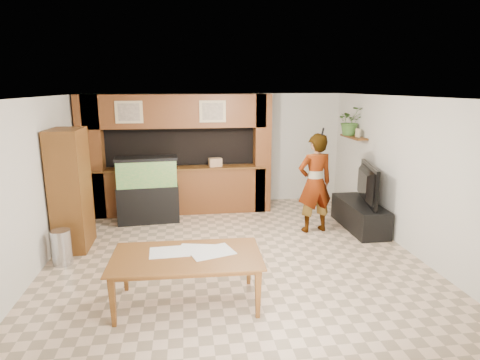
{
  "coord_description": "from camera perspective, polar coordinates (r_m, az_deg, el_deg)",
  "views": [
    {
      "loc": [
        -0.75,
        -6.2,
        2.76
      ],
      "look_at": [
        0.2,
        0.6,
        1.15
      ],
      "focal_mm": 30.0,
      "sensor_mm": 36.0,
      "label": 1
    }
  ],
  "objects": [
    {
      "name": "floor",
      "position": [
        6.83,
        -0.96,
        -10.66
      ],
      "size": [
        6.5,
        6.5,
        0.0
      ],
      "primitive_type": "plane",
      "color": "#CCAC8E",
      "rests_on": "ground"
    },
    {
      "name": "ceiling",
      "position": [
        6.25,
        -1.05,
        11.71
      ],
      "size": [
        6.5,
        6.5,
        0.0
      ],
      "primitive_type": "plane",
      "color": "white",
      "rests_on": "wall_back"
    },
    {
      "name": "wall_back",
      "position": [
        9.59,
        -3.36,
        4.4
      ],
      "size": [
        6.0,
        0.0,
        6.0
      ],
      "primitive_type": "plane",
      "rotation": [
        1.57,
        0.0,
        0.0
      ],
      "color": "beige",
      "rests_on": "floor"
    },
    {
      "name": "wall_left",
      "position": [
        6.76,
        -27.15,
        -0.77
      ],
      "size": [
        0.0,
        6.5,
        6.5
      ],
      "primitive_type": "plane",
      "rotation": [
        1.57,
        0.0,
        1.57
      ],
      "color": "beige",
      "rests_on": "floor"
    },
    {
      "name": "wall_right",
      "position": [
        7.39,
        22.75,
        0.75
      ],
      "size": [
        0.0,
        6.5,
        6.5
      ],
      "primitive_type": "plane",
      "rotation": [
        1.57,
        0.0,
        -1.57
      ],
      "color": "beige",
      "rests_on": "floor"
    },
    {
      "name": "partition",
      "position": [
        8.96,
        -9.11,
        3.71
      ],
      "size": [
        4.2,
        0.99,
        2.6
      ],
      "color": "brown",
      "rests_on": "floor"
    },
    {
      "name": "wall_clock",
      "position": [
        7.59,
        -24.97,
        5.44
      ],
      "size": [
        0.05,
        0.25,
        0.25
      ],
      "color": "black",
      "rests_on": "wall_left"
    },
    {
      "name": "wall_shelf",
      "position": [
        8.98,
        15.87,
        5.89
      ],
      "size": [
        0.25,
        0.9,
        0.04
      ],
      "primitive_type": "cube",
      "color": "brown",
      "rests_on": "wall_right"
    },
    {
      "name": "pantry_cabinet",
      "position": [
        7.42,
        -22.92,
        -1.29
      ],
      "size": [
        0.52,
        0.85,
        2.08
      ],
      "primitive_type": "cube",
      "color": "brown",
      "rests_on": "floor"
    },
    {
      "name": "trash_can",
      "position": [
        7.0,
        -24.04,
        -8.75
      ],
      "size": [
        0.31,
        0.31,
        0.56
      ],
      "primitive_type": "cylinder",
      "color": "#B2B2B7",
      "rests_on": "floor"
    },
    {
      "name": "aquarium",
      "position": [
        8.45,
        -12.99,
        -1.49
      ],
      "size": [
        1.24,
        0.46,
        1.37
      ],
      "rotation": [
        0.0,
        0.0,
        0.08
      ],
      "color": "black",
      "rests_on": "floor"
    },
    {
      "name": "tv_stand",
      "position": [
        8.33,
        16.63,
        -4.83
      ],
      "size": [
        0.58,
        1.58,
        0.53
      ],
      "primitive_type": "cube",
      "color": "black",
      "rests_on": "floor"
    },
    {
      "name": "television",
      "position": [
        8.16,
        16.93,
        -0.53
      ],
      "size": [
        0.47,
        1.33,
        0.76
      ],
      "primitive_type": "imported",
      "rotation": [
        0.0,
        0.0,
        1.34
      ],
      "color": "black",
      "rests_on": "tv_stand"
    },
    {
      "name": "photo_frame",
      "position": [
        8.79,
        16.41,
        6.44
      ],
      "size": [
        0.05,
        0.14,
        0.18
      ],
      "primitive_type": "cube",
      "rotation": [
        0.0,
        0.0,
        0.21
      ],
      "color": "tan",
      "rests_on": "wall_shelf"
    },
    {
      "name": "potted_plant",
      "position": [
        9.08,
        15.41,
        8.1
      ],
      "size": [
        0.6,
        0.53,
        0.62
      ],
      "primitive_type": "imported",
      "rotation": [
        0.0,
        0.0,
        0.08
      ],
      "color": "#3B6629",
      "rests_on": "wall_shelf"
    },
    {
      "name": "person",
      "position": [
        7.78,
        10.6,
        -0.46
      ],
      "size": [
        0.76,
        0.56,
        1.91
      ],
      "primitive_type": "imported",
      "rotation": [
        0.0,
        0.0,
        3.29
      ],
      "color": "#8B6E4C",
      "rests_on": "floor"
    },
    {
      "name": "microphone",
      "position": [
        7.48,
        11.68,
        6.71
      ],
      "size": [
        0.04,
        0.1,
        0.16
      ],
      "primitive_type": "cylinder",
      "rotation": [
        0.44,
        0.0,
        0.0
      ],
      "color": "black",
      "rests_on": "person"
    },
    {
      "name": "dining_table",
      "position": [
        5.33,
        -7.5,
        -14.03
      ],
      "size": [
        1.93,
        1.11,
        0.67
      ],
      "primitive_type": "imported",
      "rotation": [
        0.0,
        0.0,
        -0.03
      ],
      "color": "brown",
      "rests_on": "floor"
    },
    {
      "name": "newspaper_a",
      "position": [
        5.28,
        -4.08,
        -10.15
      ],
      "size": [
        0.65,
        0.55,
        0.01
      ],
      "primitive_type": "cube",
      "rotation": [
        0.0,
        0.0,
        0.31
      ],
      "color": "silver",
      "rests_on": "dining_table"
    },
    {
      "name": "newspaper_b",
      "position": [
        5.34,
        -9.98,
        -10.04
      ],
      "size": [
        0.53,
        0.39,
        0.01
      ],
      "primitive_type": "cube",
      "rotation": [
        0.0,
        0.0,
        0.05
      ],
      "color": "silver",
      "rests_on": "dining_table"
    },
    {
      "name": "newspaper_c",
      "position": [
        5.37,
        -6.01,
        -9.79
      ],
      "size": [
        0.56,
        0.46,
        0.01
      ],
      "primitive_type": "cube",
      "rotation": [
        0.0,
        0.0,
        -0.21
      ],
      "color": "silver",
      "rests_on": "dining_table"
    },
    {
      "name": "counter_box",
      "position": [
        8.83,
        -3.54,
        2.52
      ],
      "size": [
        0.3,
        0.23,
        0.18
      ],
      "primitive_type": "cube",
      "rotation": [
        0.0,
        0.0,
        0.16
      ],
      "color": "#A77F5A",
      "rests_on": "partition"
    }
  ]
}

